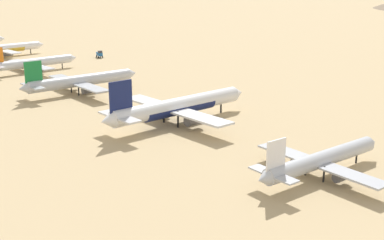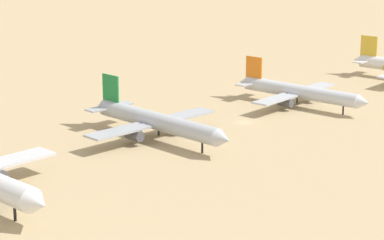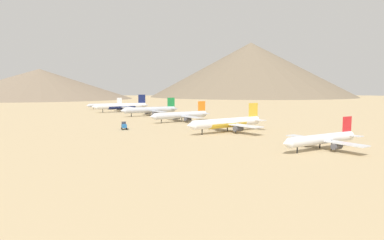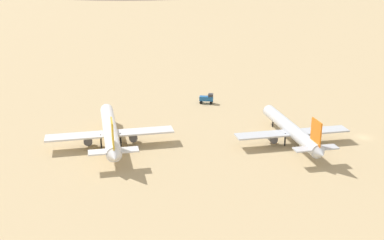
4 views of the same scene
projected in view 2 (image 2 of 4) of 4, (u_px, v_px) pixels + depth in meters
name	position (u px, v px, depth m)	size (l,w,h in m)	color
ground_plane	(245.00, 122.00, 205.92)	(1800.00, 1800.00, 0.00)	tan
parked_jet_2	(156.00, 121.00, 189.06)	(47.27, 38.45, 13.63)	#B2B7C1
parked_jet_3	(298.00, 92.00, 222.31)	(43.50, 35.22, 12.58)	silver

